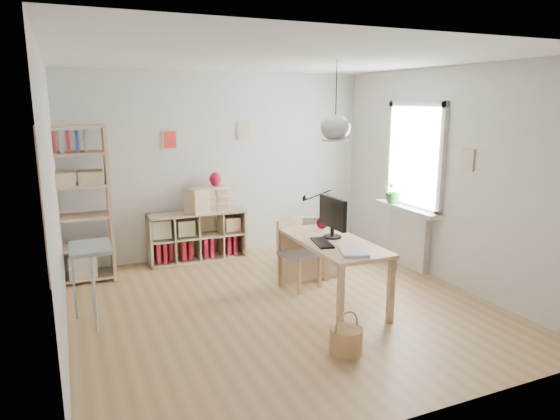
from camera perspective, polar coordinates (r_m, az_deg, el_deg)
name	(u,v)px	position (r m, az deg, el deg)	size (l,w,h in m)	color
ground	(282,306)	(5.76, 0.29, -10.93)	(4.50, 4.50, 0.00)	#A78153
room_shell	(335,128)	(5.42, 6.36, 9.34)	(4.50, 4.50, 4.50)	white
window_unit	(415,156)	(7.02, 15.19, 5.95)	(0.07, 1.16, 1.46)	white
radiator	(408,239)	(7.20, 14.46, -3.18)	(0.10, 0.80, 0.80)	silver
windowsill	(407,209)	(7.07, 14.32, 0.13)	(0.22, 1.20, 0.06)	silver
desk	(333,249)	(5.65, 6.04, -4.41)	(0.70, 1.50, 0.75)	tan
cube_shelf	(195,240)	(7.39, -9.64, -3.38)	(1.40, 0.38, 0.72)	tan
tall_bookshelf	(76,198)	(6.75, -22.27, 1.26)	(0.80, 0.38, 2.00)	tan
side_table	(84,264)	(5.44, -21.47, -5.75)	(0.40, 0.55, 0.85)	gray
chair	(297,249)	(6.21, 1.91, -4.51)	(0.52, 0.52, 0.84)	gray
wicker_basket	(346,340)	(4.76, 7.55, -14.51)	(0.30, 0.30, 0.42)	#9A7545
storage_chest	(319,254)	(6.87, 4.49, -5.06)	(0.90, 0.95, 0.70)	silver
monitor	(333,215)	(5.68, 6.03, -0.58)	(0.21, 0.54, 0.47)	black
keyboard	(322,243)	(5.48, 4.84, -3.76)	(0.16, 0.42, 0.02)	black
task_lamp	(315,205)	(6.05, 4.04, 0.58)	(0.41, 0.15, 0.44)	black
yarn_ball	(322,223)	(6.12, 4.82, -1.50)	(0.14, 0.14, 0.14)	#4F0A1D
paper_tray	(354,252)	(5.17, 8.43, -4.79)	(0.26, 0.33, 0.03)	silver
drawer_chest	(207,199)	(7.26, -8.32, 1.25)	(0.62, 0.29, 0.36)	tan
red_vase	(215,179)	(7.25, -7.44, 3.49)	(0.17, 0.17, 0.20)	maroon
potted_plant	(394,190)	(7.25, 12.90, 2.20)	(0.33, 0.28, 0.36)	#246127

